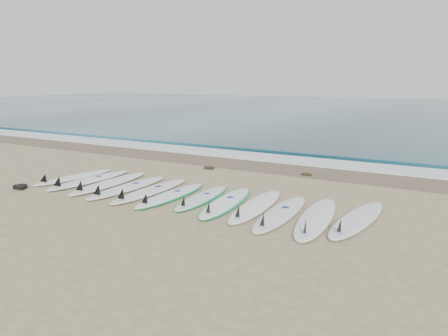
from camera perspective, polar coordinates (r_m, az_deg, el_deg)
The scene contains 20 objects.
ground at distance 9.89m, azimuth -4.69°, elevation -3.83°, with size 120.00×120.00×0.00m, color #998863.
ocean at distance 40.77m, azimuth 22.61°, elevation 6.90°, with size 120.00×55.00×0.03m, color #1C4D5B.
wet_sand_band at distance 13.37m, azimuth 5.40°, elevation 0.19°, with size 120.00×1.80×0.01m, color brown.
foam_band at distance 14.63m, azimuth 7.71°, elevation 1.16°, with size 120.00×1.40×0.04m, color silver.
wave_crest at distance 16.00m, azimuth 9.78°, elevation 2.09°, with size 120.00×1.00×0.10m, color #1C4D5B.
surfboard_0 at distance 12.32m, azimuth -19.15°, elevation -1.13°, with size 0.68×2.52×0.32m.
surfboard_1 at distance 11.82m, azimuth -17.30°, elevation -1.50°, with size 0.58×2.76×0.35m.
surfboard_2 at distance 11.30m, azimuth -14.95°, elevation -1.93°, with size 0.81×2.84×0.36m.
surfboard_3 at distance 10.77m, azimuth -12.63°, elevation -2.48°, with size 0.61×2.75×0.35m.
surfboard_4 at distance 10.33m, azimuth -9.76°, elevation -2.95°, with size 0.64×2.75×0.35m.
surfboard_5 at distance 9.92m, azimuth -7.05°, elevation -3.55°, with size 0.68×2.54×0.32m.
surfboard_6 at distance 9.68m, azimuth -2.95°, elevation -3.88°, with size 0.83×2.41×0.30m.
surfboard_7 at distance 9.27m, azimuth 0.18°, elevation -4.51°, with size 1.04×2.68×0.33m.
surfboard_8 at distance 9.00m, azimuth 4.08°, elevation -4.96°, with size 0.84×2.75×0.35m.
surfboard_9 at distance 8.57m, azimuth 7.30°, elevation -5.89°, with size 0.75×2.73×0.34m.
surfboard_10 at distance 8.38m, azimuth 11.86°, elevation -6.42°, with size 0.98×2.88×0.36m.
surfboard_11 at distance 8.50m, azimuth 16.91°, elevation -6.43°, with size 0.74×2.75×0.35m.
seaweed_near at distance 13.00m, azimuth -1.95°, elevation 0.05°, with size 0.36×0.28×0.07m, color black.
seaweed_far at distance 12.30m, azimuth 10.75°, elevation -0.82°, with size 0.33×0.25×0.06m, color black.
leash_coil at distance 11.73m, azimuth -25.07°, elevation -2.22°, with size 0.46×0.36×0.11m.
Camera 1 is at (5.49, -7.81, 2.59)m, focal length 35.00 mm.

